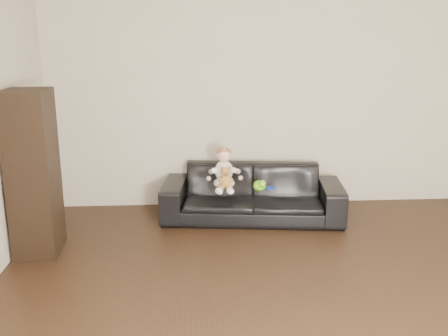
{
  "coord_description": "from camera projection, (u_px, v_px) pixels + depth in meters",
  "views": [
    {
      "loc": [
        -0.9,
        -2.79,
        1.9
      ],
      "look_at": [
        -0.58,
        2.16,
        0.58
      ],
      "focal_mm": 40.0,
      "sensor_mm": 36.0,
      "label": 1
    }
  ],
  "objects": [
    {
      "name": "baby",
      "position": [
        224.0,
        171.0,
        5.12
      ],
      "size": [
        0.31,
        0.38,
        0.44
      ],
      "rotation": [
        0.0,
        0.0,
        -0.13
      ],
      "color": "#F6D0D8",
      "rests_on": "sofa"
    },
    {
      "name": "toy_blue_disc",
      "position": [
        270.0,
        188.0,
        5.17
      ],
      "size": [
        0.12,
        0.12,
        0.01
      ],
      "primitive_type": "cylinder",
      "rotation": [
        0.0,
        0.0,
        -0.19
      ],
      "color": "blue",
      "rests_on": "sofa"
    },
    {
      "name": "toy_green",
      "position": [
        259.0,
        186.0,
        5.09
      ],
      "size": [
        0.14,
        0.17,
        0.11
      ],
      "primitive_type": "ellipsoid",
      "rotation": [
        0.0,
        0.0,
        0.06
      ],
      "color": "#69D318",
      "rests_on": "sofa"
    },
    {
      "name": "sofa",
      "position": [
        252.0,
        193.0,
        5.32
      ],
      "size": [
        1.97,
        0.95,
        0.55
      ],
      "primitive_type": "imported",
      "rotation": [
        0.0,
        0.0,
        -0.12
      ],
      "color": "black",
      "rests_on": "floor"
    },
    {
      "name": "toy_rattle",
      "position": [
        258.0,
        188.0,
        5.09
      ],
      "size": [
        0.08,
        0.08,
        0.06
      ],
      "primitive_type": "sphere",
      "rotation": [
        0.0,
        0.0,
        0.38
      ],
      "color": "#D55319",
      "rests_on": "sofa"
    },
    {
      "name": "wall_back",
      "position": [
        272.0,
        92.0,
        5.55
      ],
      "size": [
        5.0,
        0.0,
        5.0
      ],
      "primitive_type": "plane",
      "rotation": [
        1.57,
        0.0,
        0.0
      ],
      "color": "beige",
      "rests_on": "ground"
    },
    {
      "name": "teddy_bear",
      "position": [
        226.0,
        178.0,
        5.01
      ],
      "size": [
        0.13,
        0.13,
        0.22
      ],
      "rotation": [
        0.0,
        0.0,
        -0.1
      ],
      "color": "#A7792F",
      "rests_on": "sofa"
    },
    {
      "name": "cabinet",
      "position": [
        34.0,
        173.0,
        4.37
      ],
      "size": [
        0.39,
        0.52,
        1.46
      ],
      "primitive_type": "cube",
      "rotation": [
        0.0,
        0.0,
        0.05
      ],
      "color": "black",
      "rests_on": "floor"
    },
    {
      "name": "shelf_item",
      "position": [
        32.0,
        137.0,
        4.29
      ],
      "size": [
        0.19,
        0.26,
        0.28
      ],
      "primitive_type": "cube",
      "rotation": [
        0.0,
        0.0,
        0.05
      ],
      "color": "silver",
      "rests_on": "cabinet"
    }
  ]
}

